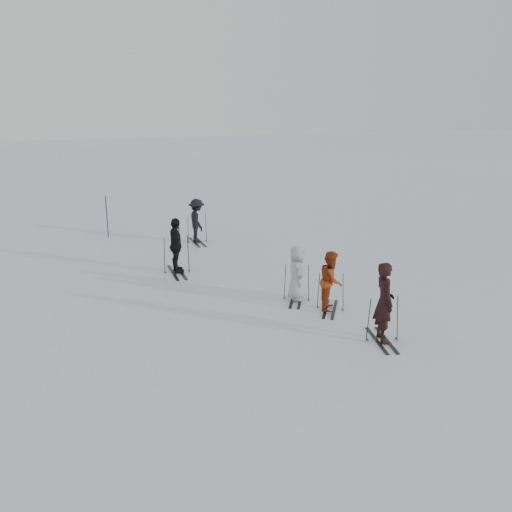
{
  "coord_description": "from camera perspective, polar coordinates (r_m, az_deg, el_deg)",
  "views": [
    {
      "loc": [
        -4.69,
        -15.24,
        5.95
      ],
      "look_at": [
        0.0,
        1.0,
        1.0
      ],
      "focal_mm": 40.0,
      "sensor_mm": 36.0,
      "label": 1
    }
  ],
  "objects": [
    {
      "name": "ground",
      "position": [
        17.02,
        0.94,
        -4.14
      ],
      "size": [
        120.0,
        120.0,
        0.0
      ],
      "primitive_type": "plane",
      "color": "silver",
      "rests_on": "ground"
    },
    {
      "name": "skier_near_dark",
      "position": [
        14.14,
        12.69,
        -4.61
      ],
      "size": [
        0.58,
        0.79,
        1.99
      ],
      "primitive_type": "imported",
      "rotation": [
        0.0,
        0.0,
        1.41
      ],
      "color": "black",
      "rests_on": "ground"
    },
    {
      "name": "skier_red",
      "position": [
        15.94,
        7.52,
        -2.54
      ],
      "size": [
        0.94,
        1.02,
        1.67
      ],
      "primitive_type": "imported",
      "rotation": [
        0.0,
        0.0,
        1.08
      ],
      "color": "maroon",
      "rests_on": "ground"
    },
    {
      "name": "skier_grey",
      "position": [
        16.58,
        4.12,
        -1.78
      ],
      "size": [
        0.8,
        0.94,
        1.62
      ],
      "primitive_type": "imported",
      "rotation": [
        0.0,
        0.0,
        1.13
      ],
      "color": "#A0A5A9",
      "rests_on": "ground"
    },
    {
      "name": "skier_uphill_left",
      "position": [
        19.16,
        -7.99,
        0.97
      ],
      "size": [
        0.5,
        1.11,
        1.86
      ],
      "primitive_type": "imported",
      "rotation": [
        0.0,
        0.0,
        1.61
      ],
      "color": "black",
      "rests_on": "ground"
    },
    {
      "name": "skier_uphill_far",
      "position": [
        22.99,
        -5.93,
        3.47
      ],
      "size": [
        0.73,
        1.17,
        1.75
      ],
      "primitive_type": "imported",
      "rotation": [
        0.0,
        0.0,
        1.64
      ],
      "color": "black",
      "rests_on": "ground"
    },
    {
      "name": "skis_near_dark",
      "position": [
        14.29,
        12.59,
        -6.1
      ],
      "size": [
        1.75,
        1.11,
        1.19
      ],
      "primitive_type": null,
      "rotation": [
        0.0,
        0.0,
        1.41
      ],
      "color": "black",
      "rests_on": "ground"
    },
    {
      "name": "skis_red",
      "position": [
        16.03,
        7.48,
        -3.48
      ],
      "size": [
        1.74,
        1.44,
        1.12
      ],
      "primitive_type": null,
      "rotation": [
        0.0,
        0.0,
        1.08
      ],
      "color": "black",
      "rests_on": "ground"
    },
    {
      "name": "skis_grey",
      "position": [
        16.66,
        4.1,
        -2.59
      ],
      "size": [
        1.74,
        1.39,
        1.12
      ],
      "primitive_type": null,
      "rotation": [
        0.0,
        0.0,
        1.13
      ],
      "color": "black",
      "rests_on": "ground"
    },
    {
      "name": "skis_uphill_left",
      "position": [
        19.24,
        -7.96,
        0.18
      ],
      "size": [
        1.84,
        1.03,
        1.31
      ],
      "primitive_type": null,
      "rotation": [
        0.0,
        0.0,
        1.61
      ],
      "color": "black",
      "rests_on": "ground"
    },
    {
      "name": "skis_uphill_far",
      "position": [
        23.05,
        -5.91,
        2.83
      ],
      "size": [
        1.72,
        1.0,
        1.22
      ],
      "primitive_type": null,
      "rotation": [
        0.0,
        0.0,
        1.64
      ],
      "color": "black",
      "rests_on": "ground"
    },
    {
      "name": "piste_marker",
      "position": [
        24.48,
        -14.69,
        3.8
      ],
      "size": [
        0.05,
        0.05,
        1.74
      ],
      "primitive_type": "cylinder",
      "rotation": [
        0.0,
        0.0,
        -0.26
      ],
      "color": "black",
      "rests_on": "ground"
    }
  ]
}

